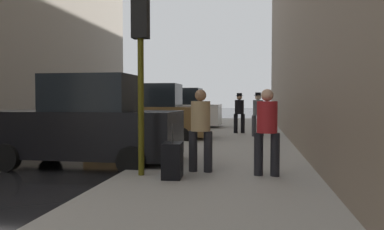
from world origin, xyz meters
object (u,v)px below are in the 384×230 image
(parked_black_suv, at_px, (87,125))
(parked_white_van, at_px, (179,111))
(pedestrian_in_red_jacket, at_px, (267,127))
(parked_bronze_suv, at_px, (149,115))
(pedestrian_in_tan_coat, at_px, (201,126))
(rolling_suitcase, at_px, (173,160))
(fire_hydrant, at_px, (204,125))
(pedestrian_with_beanie, at_px, (258,112))
(pedestrian_with_fedora, at_px, (239,111))
(traffic_light, at_px, (141,43))

(parked_black_suv, distance_m, parked_white_van, 11.39)
(pedestrian_in_red_jacket, bearing_deg, parked_bronze_suv, 122.83)
(parked_white_van, height_order, pedestrian_in_red_jacket, parked_white_van)
(pedestrian_in_tan_coat, height_order, rolling_suitcase, pedestrian_in_tan_coat)
(pedestrian_in_tan_coat, distance_m, pedestrian_in_red_jacket, 1.36)
(fire_hydrant, relative_size, pedestrian_in_tan_coat, 0.41)
(parked_black_suv, relative_size, pedestrian_in_tan_coat, 2.69)
(parked_bronze_suv, distance_m, fire_hydrant, 3.27)
(fire_hydrant, height_order, pedestrian_in_red_jacket, pedestrian_in_red_jacket)
(fire_hydrant, bearing_deg, parked_black_suv, -102.41)
(pedestrian_in_red_jacket, distance_m, rolling_suitcase, 1.96)
(pedestrian_in_tan_coat, bearing_deg, rolling_suitcase, -122.85)
(parked_white_van, bearing_deg, fire_hydrant, -60.57)
(rolling_suitcase, bearing_deg, pedestrian_with_beanie, 78.62)
(pedestrian_with_beanie, bearing_deg, fire_hydrant, 148.52)
(fire_hydrant, xyz_separation_m, pedestrian_with_beanie, (2.41, -1.47, 0.64))
(rolling_suitcase, bearing_deg, parked_bronze_suv, 109.35)
(parked_black_suv, bearing_deg, fire_hydrant, 77.59)
(parked_white_van, xyz_separation_m, pedestrian_with_fedora, (3.41, -3.33, 0.10))
(parked_black_suv, distance_m, traffic_light, 2.95)
(parked_black_suv, height_order, traffic_light, traffic_light)
(parked_black_suv, xyz_separation_m, rolling_suitcase, (2.52, -1.66, -0.54))
(pedestrian_in_tan_coat, height_order, pedestrian_with_beanie, pedestrian_with_beanie)
(parked_bronze_suv, relative_size, pedestrian_with_beanie, 2.60)
(traffic_light, relative_size, rolling_suitcase, 3.46)
(pedestrian_with_beanie, bearing_deg, parked_bronze_suv, -164.11)
(parked_bronze_suv, bearing_deg, pedestrian_in_red_jacket, -57.17)
(parked_white_van, bearing_deg, parked_bronze_suv, -90.00)
(pedestrian_in_tan_coat, xyz_separation_m, pedestrian_in_red_jacket, (1.35, -0.19, 0.00))
(parked_black_suv, height_order, rolling_suitcase, parked_black_suv)
(parked_black_suv, height_order, parked_white_van, same)
(parked_black_suv, relative_size, pedestrian_with_fedora, 2.59)
(pedestrian_in_red_jacket, bearing_deg, pedestrian_in_tan_coat, 171.95)
(parked_bronze_suv, distance_m, pedestrian_in_red_jacket, 7.96)
(parked_bronze_suv, distance_m, parked_white_van, 5.87)
(fire_hydrant, xyz_separation_m, rolling_suitcase, (0.72, -9.86, -0.01))
(traffic_light, distance_m, pedestrian_in_tan_coat, 2.06)
(parked_white_van, distance_m, rolling_suitcase, 13.31)
(parked_black_suv, height_order, pedestrian_in_tan_coat, parked_black_suv)
(parked_black_suv, relative_size, fire_hydrant, 6.54)
(parked_white_van, height_order, pedestrian_in_tan_coat, parked_white_van)
(pedestrian_in_tan_coat, height_order, pedestrian_in_red_jacket, same)
(pedestrian_in_tan_coat, distance_m, pedestrian_with_fedora, 9.04)
(traffic_light, distance_m, rolling_suitcase, 2.37)
(parked_white_van, relative_size, pedestrian_with_beanie, 2.61)
(pedestrian_in_tan_coat, height_order, pedestrian_with_fedora, pedestrian_with_fedora)
(fire_hydrant, xyz_separation_m, pedestrian_in_tan_coat, (1.16, -9.17, 0.61))
(parked_white_van, height_order, fire_hydrant, parked_white_van)
(pedestrian_with_beanie, bearing_deg, pedestrian_in_red_jacket, -89.25)
(traffic_light, distance_m, pedestrian_with_beanie, 8.71)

